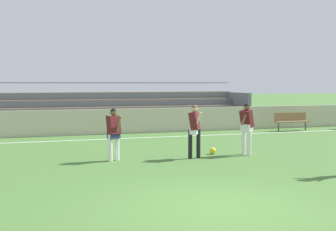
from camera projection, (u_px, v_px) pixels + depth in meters
name	position (u px, v px, depth m)	size (l,w,h in m)	color
ground_plane	(219.00, 207.00, 8.71)	(160.00, 160.00, 0.00)	#477033
field_line_sideline	(110.00, 139.00, 19.23)	(44.00, 0.12, 0.01)	white
sideline_wall	(102.00, 122.00, 20.98)	(48.00, 0.16, 1.17)	beige
bleacher_stand	(59.00, 110.00, 22.47)	(19.83, 3.06, 2.43)	#897051
bench_near_wall_gap	(291.00, 120.00, 22.56)	(1.80, 0.40, 0.90)	olive
player_dark_wide_right	(194.00, 126.00, 14.26)	(0.48, 0.63, 1.70)	black
player_dark_overlapping	(247.00, 124.00, 14.94)	(0.64, 0.50, 1.71)	white
player_dark_challenging	(114.00, 130.00, 13.81)	(0.47, 0.57, 1.61)	white
soccer_ball	(213.00, 151.00, 15.17)	(0.22, 0.22, 0.22)	yellow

